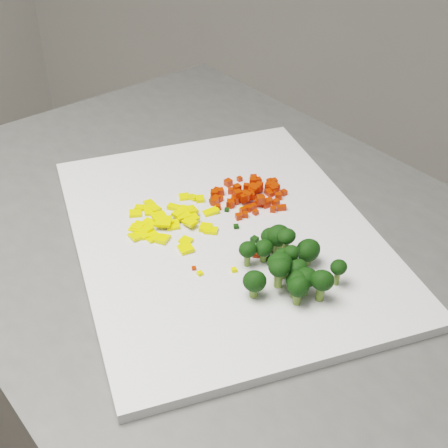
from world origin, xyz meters
The scene contains 144 objects.
counter_block centered at (-0.36, 0.60, 0.45)m, with size 0.95×0.67×0.90m, color #4D4D4A.
cutting_board centered at (-0.35, 0.59, 0.91)m, with size 0.48×0.38×0.01m, color silver.
carrot_pile centered at (-0.34, 0.67, 0.93)m, with size 0.11×0.11×0.03m, color #BF1902, non-canonical shape.
pepper_pile centered at (-0.41, 0.58, 0.92)m, with size 0.12×0.12×0.02m, color yellow, non-canonical shape.
broccoli_pile centered at (-0.24, 0.54, 0.94)m, with size 0.13×0.13×0.06m, color black, non-canonical shape.
carrot_cube_0 centered at (-0.39, 0.69, 0.92)m, with size 0.01×0.01×0.01m, color #BF1902.
carrot_cube_1 centered at (-0.35, 0.70, 0.92)m, with size 0.01×0.01×0.01m, color #BF1902.
carrot_cube_2 centered at (-0.36, 0.71, 0.92)m, with size 0.01×0.01×0.01m, color #BF1902.
carrot_cube_3 centered at (-0.39, 0.66, 0.92)m, with size 0.01×0.01×0.01m, color #BF1902.
carrot_cube_4 centered at (-0.33, 0.69, 0.92)m, with size 0.01×0.01×0.01m, color #BF1902.
carrot_cube_5 centered at (-0.37, 0.67, 0.92)m, with size 0.01×0.01×0.01m, color #BF1902.
carrot_cube_6 centered at (-0.34, 0.64, 0.92)m, with size 0.01×0.01×0.01m, color #BF1902.
carrot_cube_7 centered at (-0.35, 0.66, 0.93)m, with size 0.01×0.01×0.01m, color #BF1902.
carrot_cube_8 centered at (-0.35, 0.66, 0.93)m, with size 0.01×0.01×0.01m, color #BF1902.
carrot_cube_9 centered at (-0.36, 0.64, 0.92)m, with size 0.01×0.01×0.01m, color #BF1902.
carrot_cube_10 centered at (-0.33, 0.66, 0.93)m, with size 0.01×0.01×0.01m, color #BF1902.
carrot_cube_11 centered at (-0.34, 0.68, 0.92)m, with size 0.01×0.01×0.01m, color #BF1902.
carrot_cube_12 centered at (-0.31, 0.69, 0.92)m, with size 0.01×0.01×0.01m, color #BF1902.
carrot_cube_13 centered at (-0.33, 0.71, 0.92)m, with size 0.01×0.01×0.01m, color #BF1902.
carrot_cube_14 centered at (-0.34, 0.64, 0.92)m, with size 0.01×0.01×0.01m, color #BF1902.
carrot_cube_15 centered at (-0.39, 0.64, 0.92)m, with size 0.01×0.01×0.01m, color #BF1902.
carrot_cube_16 centered at (-0.36, 0.65, 0.92)m, with size 0.01×0.01×0.01m, color #BF1902.
carrot_cube_17 centered at (-0.36, 0.65, 0.93)m, with size 0.01×0.01×0.01m, color #BF1902.
carrot_cube_18 centered at (-0.33, 0.70, 0.92)m, with size 0.01×0.01×0.01m, color #BF1902.
carrot_cube_19 centered at (-0.33, 0.71, 0.92)m, with size 0.01×0.01×0.01m, color #BF1902.
carrot_cube_20 centered at (-0.36, 0.70, 0.92)m, with size 0.01×0.01×0.01m, color #BF1902.
carrot_cube_21 centered at (-0.35, 0.67, 0.92)m, with size 0.01×0.01×0.01m, color #BF1902.
carrot_cube_22 centered at (-0.35, 0.67, 0.92)m, with size 0.01×0.01×0.01m, color #BF1902.
carrot_cube_23 centered at (-0.34, 0.69, 0.93)m, with size 0.01×0.01×0.01m, color #BF1902.
carrot_cube_24 centered at (-0.34, 0.69, 0.92)m, with size 0.01×0.01×0.01m, color #BF1902.
carrot_cube_25 centered at (-0.38, 0.63, 0.92)m, with size 0.01×0.01×0.01m, color #BF1902.
carrot_cube_26 centered at (-0.35, 0.68, 0.92)m, with size 0.01×0.01×0.01m, color #BF1902.
carrot_cube_27 centered at (-0.38, 0.67, 0.92)m, with size 0.01×0.01×0.01m, color #BF1902.
carrot_cube_28 centered at (-0.30, 0.66, 0.92)m, with size 0.01×0.01×0.01m, color #BF1902.
carrot_cube_29 centered at (-0.36, 0.64, 0.92)m, with size 0.01×0.01×0.01m, color #BF1902.
carrot_cube_30 centered at (-0.33, 0.70, 0.92)m, with size 0.01×0.01×0.01m, color #BF1902.
carrot_cube_31 centered at (-0.34, 0.64, 0.92)m, with size 0.01×0.01×0.01m, color #BF1902.
carrot_cube_32 centered at (-0.32, 0.66, 0.92)m, with size 0.01×0.01×0.01m, color #BF1902.
carrot_cube_33 centered at (-0.33, 0.66, 0.92)m, with size 0.01×0.01×0.01m, color #BF1902.
carrot_cube_34 centered at (-0.38, 0.63, 0.92)m, with size 0.01×0.01×0.01m, color #BF1902.
carrot_cube_35 centered at (-0.35, 0.65, 0.92)m, with size 0.01×0.01×0.01m, color #BF1902.
carrot_cube_36 centered at (-0.34, 0.66, 0.92)m, with size 0.01×0.01×0.01m, color #BF1902.
carrot_cube_37 centered at (-0.38, 0.65, 0.92)m, with size 0.01×0.01×0.01m, color #BF1902.
carrot_cube_38 centered at (-0.35, 0.68, 0.93)m, with size 0.01×0.01×0.01m, color #BF1902.
carrot_cube_39 centered at (-0.34, 0.67, 0.93)m, with size 0.01×0.01×0.01m, color #BF1902.
carrot_cube_40 centered at (-0.34, 0.70, 0.92)m, with size 0.01×0.01×0.01m, color #BF1902.
carrot_cube_41 centered at (-0.36, 0.66, 0.92)m, with size 0.01×0.01×0.01m, color #BF1902.
carrot_cube_42 centered at (-0.31, 0.66, 0.92)m, with size 0.01×0.01×0.01m, color #BF1902.
carrot_cube_43 centered at (-0.35, 0.67, 0.92)m, with size 0.01×0.01×0.01m, color #BF1902.
carrot_cube_44 centered at (-0.35, 0.69, 0.92)m, with size 0.01×0.01×0.01m, color #BF1902.
carrot_cube_45 centered at (-0.33, 0.65, 0.92)m, with size 0.01×0.01×0.01m, color #BF1902.
carrot_cube_46 centered at (-0.38, 0.71, 0.92)m, with size 0.01×0.01×0.01m, color #BF1902.
carrot_cube_47 centered at (-0.32, 0.67, 0.92)m, with size 0.01×0.01×0.01m, color #BF1902.
carrot_cube_48 centered at (-0.34, 0.69, 0.92)m, with size 0.01×0.01×0.01m, color #BF1902.
carrot_cube_49 centered at (-0.33, 0.64, 0.92)m, with size 0.01×0.01×0.01m, color #BF1902.
carrot_cube_50 centered at (-0.35, 0.67, 0.92)m, with size 0.01×0.01×0.01m, color #BF1902.
carrot_cube_51 centered at (-0.39, 0.69, 0.92)m, with size 0.01×0.01×0.01m, color #BF1902.
carrot_cube_52 centered at (-0.33, 0.67, 0.92)m, with size 0.01×0.01×0.01m, color #BF1902.
carrot_cube_53 centered at (-0.36, 0.68, 0.93)m, with size 0.01×0.01×0.01m, color #BF1902.
carrot_cube_54 centered at (-0.36, 0.71, 0.92)m, with size 0.01×0.01×0.01m, color #BF1902.
carrot_cube_55 centered at (-0.33, 0.69, 0.92)m, with size 0.01×0.01×0.01m, color #BF1902.
carrot_cube_56 centered at (-0.34, 0.71, 0.92)m, with size 0.01×0.01×0.01m, color #BF1902.
carrot_cube_57 centered at (-0.30, 0.67, 0.92)m, with size 0.01×0.01×0.01m, color #BF1902.
carrot_cube_58 centered at (-0.36, 0.71, 0.92)m, with size 0.01×0.01×0.01m, color #BF1902.
carrot_cube_59 centered at (-0.33, 0.72, 0.92)m, with size 0.01×0.01×0.01m, color #BF1902.
carrot_cube_60 centered at (-0.34, 0.62, 0.92)m, with size 0.01×0.01×0.01m, color #BF1902.
carrot_cube_61 centered at (-0.33, 0.71, 0.92)m, with size 0.01×0.01×0.01m, color #BF1902.
carrot_cube_62 centered at (-0.34, 0.63, 0.92)m, with size 0.01×0.01×0.01m, color #BF1902.
carrot_cube_63 centered at (-0.31, 0.67, 0.92)m, with size 0.01×0.01×0.01m, color #BF1902.
carrot_cube_64 centered at (-0.32, 0.70, 0.92)m, with size 0.01×0.01×0.01m, color #BF1902.
carrot_cube_65 centered at (-0.37, 0.67, 0.93)m, with size 0.01×0.01×0.01m, color #BF1902.
carrot_cube_66 centered at (-0.40, 0.66, 0.92)m, with size 0.01×0.01×0.01m, color #BF1902.
carrot_cube_67 centered at (-0.36, 0.70, 0.92)m, with size 0.01×0.01×0.01m, color #BF1902.
carrot_cube_68 centered at (-0.34, 0.72, 0.92)m, with size 0.01×0.01×0.01m, color #BF1902.
carrot_cube_69 centered at (-0.40, 0.65, 0.92)m, with size 0.01×0.01×0.01m, color #BF1902.
carrot_cube_70 centered at (-0.31, 0.70, 0.92)m, with size 0.01×0.01×0.01m, color #BF1902.
carrot_cube_71 centered at (-0.39, 0.64, 0.92)m, with size 0.01×0.01×0.01m, color #BF1902.
pepper_chunk_0 centered at (-0.41, 0.53, 0.92)m, with size 0.02×0.02×0.00m, color yellow.
pepper_chunk_1 centered at (-0.42, 0.53, 0.91)m, with size 0.02×0.02×0.00m, color yellow.
pepper_chunk_2 centered at (-0.37, 0.53, 0.92)m, with size 0.02×0.02×0.00m, color yellow.
pepper_chunk_3 centered at (-0.42, 0.63, 0.92)m, with size 0.01×0.01×0.00m, color yellow.
pepper_chunk_4 centered at (-0.37, 0.58, 0.92)m, with size 0.02×0.02×0.01m, color yellow.
pepper_chunk_5 centered at (-0.36, 0.58, 0.92)m, with size 0.01×0.02×0.00m, color yellow.
pepper_chunk_6 centered at (-0.47, 0.56, 0.91)m, with size 0.02×0.02×0.00m, color yellow.
pepper_chunk_7 centered at (-0.47, 0.58, 0.91)m, with size 0.01×0.01×0.00m, color yellow.
pepper_chunk_8 centered at (-0.42, 0.56, 0.92)m, with size 0.01×0.02×0.00m, color yellow.
pepper_chunk_9 centered at (-0.45, 0.54, 0.91)m, with size 0.02×0.02×0.00m, color yellow.
pepper_chunk_10 centered at (-0.44, 0.55, 0.91)m, with size 0.02×0.01×0.00m, color yellow.
pepper_chunk_11 centered at (-0.43, 0.56, 0.92)m, with size 0.02×0.02×0.00m, color yellow.
pepper_chunk_12 centered at (-0.41, 0.59, 0.92)m, with size 0.02×0.02×0.00m, color yellow.
pepper_chunk_13 centered at (-0.43, 0.60, 0.92)m, with size 0.02×0.01×0.01m, color yellow.
pepper_chunk_14 centered at (-0.39, 0.57, 0.92)m, with size 0.02×0.01×0.00m, color yellow.
pepper_chunk_15 centered at (-0.40, 0.59, 0.92)m, with size 0.02×0.02×0.00m, color yellow.
pepper_chunk_16 centered at (-0.47, 0.59, 0.91)m, with size 0.01×0.01×0.00m, color yellow.
pepper_chunk_17 centered at (-0.44, 0.52, 0.91)m, with size 0.02×0.02×0.00m, color yellow.
pepper_chunk_18 centered at (-0.38, 0.61, 0.92)m, with size 0.02×0.01×0.00m, color yellow.
pepper_chunk_19 centered at (-0.43, 0.54, 0.92)m, with size 0.01×0.01×0.01m, color yellow.
pepper_chunk_20 centered at (-0.38, 0.54, 0.91)m, with size 0.01×0.01×0.00m, color yellow.
pepper_chunk_21 centered at (-0.41, 0.59, 0.92)m, with size 0.02×0.01×0.00m, color yellow.
pepper_chunk_22 centered at (-0.45, 0.58, 0.92)m, with size 0.02×0.02×0.00m, color yellow.
pepper_chunk_23 centered at (-0.43, 0.57, 0.92)m, with size 0.01×0.01×0.00m, color yellow.
pepper_chunk_24 centered at (-0.43, 0.53, 0.91)m, with size 0.02×0.01×0.00m, color yellow.
pepper_chunk_25 centered at (-0.42, 0.55, 0.92)m, with size 0.02×0.01×0.00m, color yellow.
pepper_chunk_26 centered at (-0.37, 0.53, 0.91)m, with size 0.01×0.01×0.00m, color yellow.
pepper_chunk_27 centered at (-0.45, 0.54, 0.91)m, with size 0.02×0.01×0.00m, color yellow.
pepper_chunk_28 centered at (-0.40, 0.60, 0.92)m, with size 0.02×0.01×0.00m, color yellow.
pepper_chunk_29 centered at (-0.41, 0.63, 0.92)m, with size 0.01×0.01×0.01m, color yellow.
pepper_chunk_30 centered at (-0.43, 0.63, 0.91)m, with size 0.02×0.01×0.00m, color yellow.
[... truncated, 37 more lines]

